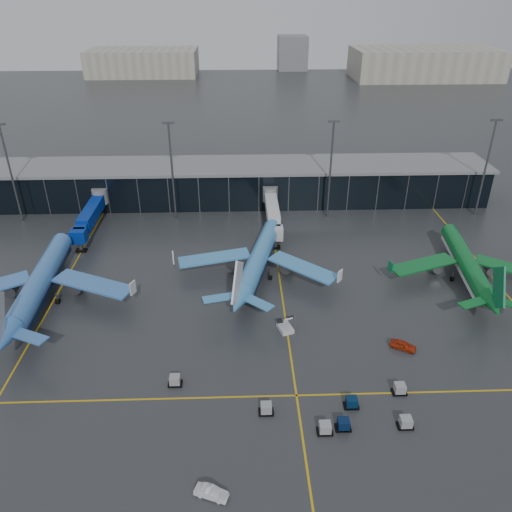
{
  "coord_description": "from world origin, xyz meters",
  "views": [
    {
      "loc": [
        1.95,
        -70.53,
        55.03
      ],
      "look_at": [
        5.0,
        18.0,
        6.0
      ],
      "focal_mm": 35.0,
      "sensor_mm": 36.0,
      "label": 1
    }
  ],
  "objects_px": {
    "airliner_klm_near": "(259,247)",
    "service_van_white": "(211,493)",
    "mobile_airstair": "(285,326)",
    "baggage_carts": "(322,408)",
    "service_van_red": "(403,345)",
    "airliner_arkefly": "(38,269)",
    "airliner_aer_lingus": "(468,252)"
  },
  "relations": [
    {
      "from": "airliner_klm_near",
      "to": "service_van_white",
      "type": "bearing_deg",
      "value": -84.29
    },
    {
      "from": "mobile_airstair",
      "to": "service_van_white",
      "type": "xyz_separation_m",
      "value": [
        -11.8,
        -32.64,
        -0.08
      ]
    },
    {
      "from": "airliner_klm_near",
      "to": "baggage_carts",
      "type": "bearing_deg",
      "value": -64.85
    },
    {
      "from": "service_van_white",
      "to": "service_van_red",
      "type": "bearing_deg",
      "value": -29.57
    },
    {
      "from": "baggage_carts",
      "to": "mobile_airstair",
      "type": "relative_size",
      "value": 9.78
    },
    {
      "from": "airliner_arkefly",
      "to": "baggage_carts",
      "type": "distance_m",
      "value": 59.6
    },
    {
      "from": "mobile_airstair",
      "to": "service_van_white",
      "type": "distance_m",
      "value": 34.71
    },
    {
      "from": "baggage_carts",
      "to": "service_van_white",
      "type": "distance_m",
      "value": 20.32
    },
    {
      "from": "mobile_airstair",
      "to": "baggage_carts",
      "type": "bearing_deg",
      "value": -97.48
    },
    {
      "from": "baggage_carts",
      "to": "service_van_red",
      "type": "relative_size",
      "value": 8.31
    },
    {
      "from": "mobile_airstair",
      "to": "service_van_red",
      "type": "xyz_separation_m",
      "value": [
        19.59,
        -5.87,
        -0.02
      ]
    },
    {
      "from": "airliner_aer_lingus",
      "to": "service_van_red",
      "type": "distance_m",
      "value": 30.61
    },
    {
      "from": "airliner_klm_near",
      "to": "airliner_aer_lingus",
      "type": "height_order",
      "value": "airliner_klm_near"
    },
    {
      "from": "airliner_klm_near",
      "to": "service_van_white",
      "type": "height_order",
      "value": "airliner_klm_near"
    },
    {
      "from": "baggage_carts",
      "to": "airliner_arkefly",
      "type": "bearing_deg",
      "value": 148.0
    },
    {
      "from": "airliner_klm_near",
      "to": "mobile_airstair",
      "type": "xyz_separation_m",
      "value": [
        3.87,
        -19.97,
        -5.52
      ]
    },
    {
      "from": "airliner_arkefly",
      "to": "airliner_klm_near",
      "type": "bearing_deg",
      "value": 7.97
    },
    {
      "from": "airliner_arkefly",
      "to": "mobile_airstair",
      "type": "height_order",
      "value": "airliner_arkefly"
    },
    {
      "from": "airliner_klm_near",
      "to": "service_van_red",
      "type": "bearing_deg",
      "value": -33.48
    },
    {
      "from": "airliner_aer_lingus",
      "to": "baggage_carts",
      "type": "height_order",
      "value": "airliner_aer_lingus"
    },
    {
      "from": "airliner_klm_near",
      "to": "airliner_arkefly",
      "type": "bearing_deg",
      "value": -155.04
    },
    {
      "from": "airliner_arkefly",
      "to": "mobile_airstair",
      "type": "relative_size",
      "value": 11.76
    },
    {
      "from": "airliner_aer_lingus",
      "to": "airliner_arkefly",
      "type": "bearing_deg",
      "value": -169.36
    },
    {
      "from": "airliner_arkefly",
      "to": "service_van_red",
      "type": "xyz_separation_m",
      "value": [
        66.16,
        -17.78,
        -5.99
      ]
    },
    {
      "from": "mobile_airstair",
      "to": "service_van_red",
      "type": "distance_m",
      "value": 20.45
    },
    {
      "from": "airliner_aer_lingus",
      "to": "service_van_white",
      "type": "xyz_separation_m",
      "value": [
        -50.94,
        -49.74,
        -5.26
      ]
    },
    {
      "from": "baggage_carts",
      "to": "mobile_airstair",
      "type": "xyz_separation_m",
      "value": [
        -3.72,
        19.51,
        0.01
      ]
    },
    {
      "from": "baggage_carts",
      "to": "service_van_red",
      "type": "height_order",
      "value": "baggage_carts"
    },
    {
      "from": "baggage_carts",
      "to": "service_van_red",
      "type": "bearing_deg",
      "value": 40.67
    },
    {
      "from": "mobile_airstair",
      "to": "service_van_white",
      "type": "bearing_deg",
      "value": -128.13
    },
    {
      "from": "mobile_airstair",
      "to": "service_van_white",
      "type": "relative_size",
      "value": 0.89
    },
    {
      "from": "airliner_klm_near",
      "to": "baggage_carts",
      "type": "distance_m",
      "value": 40.58
    }
  ]
}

